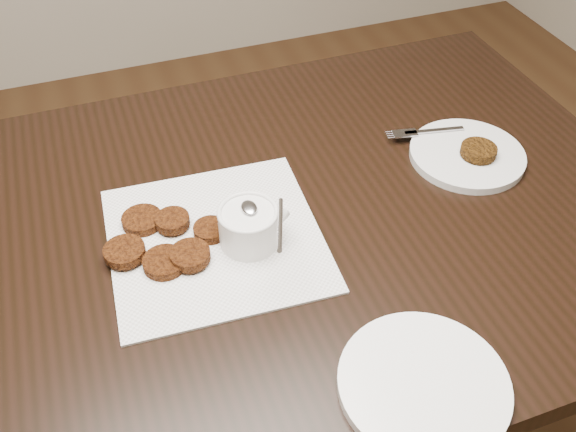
% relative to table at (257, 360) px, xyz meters
% --- Properties ---
extents(table, '(1.34, 0.86, 0.75)m').
position_rel_table_xyz_m(table, '(0.00, 0.00, 0.00)').
color(table, black).
rests_on(table, floor).
extents(napkin, '(0.33, 0.33, 0.00)m').
position_rel_table_xyz_m(napkin, '(-0.06, -0.02, 0.38)').
color(napkin, white).
rests_on(napkin, table).
extents(sauce_ramekin, '(0.12, 0.12, 0.12)m').
position_rel_table_xyz_m(sauce_ramekin, '(-0.01, -0.04, 0.44)').
color(sauce_ramekin, white).
rests_on(sauce_ramekin, napkin).
extents(patty_cluster, '(0.25, 0.25, 0.02)m').
position_rel_table_xyz_m(patty_cluster, '(-0.13, -0.01, 0.39)').
color(patty_cluster, '#662F0D').
rests_on(patty_cluster, napkin).
extents(plate_with_patty, '(0.23, 0.23, 0.03)m').
position_rel_table_xyz_m(plate_with_patty, '(0.41, 0.03, 0.39)').
color(plate_with_patty, silver).
rests_on(plate_with_patty, table).
extents(plate_empty, '(0.27, 0.27, 0.01)m').
position_rel_table_xyz_m(plate_empty, '(0.11, -0.35, 0.38)').
color(plate_empty, white).
rests_on(plate_empty, table).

